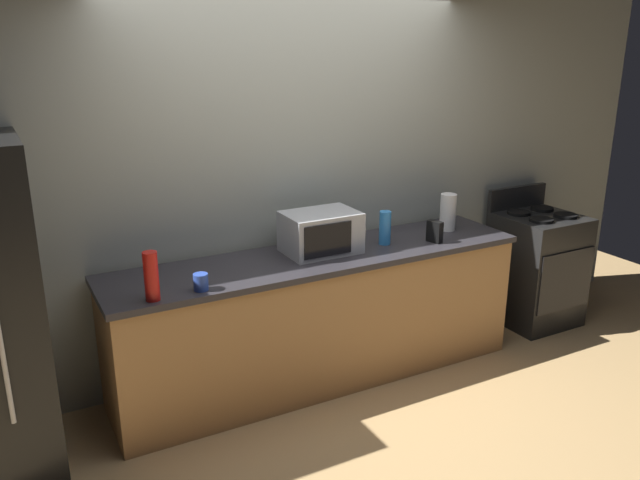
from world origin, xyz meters
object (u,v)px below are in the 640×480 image
object	(u,v)px
bottle_spray_cleaner	(385,228)
bottle_hot_sauce	(151,276)
cordless_phone	(435,232)
mug_blue	(201,282)
stove_range	(536,267)
microwave	(321,232)
paper_towel_roll	(448,212)

from	to	relation	value
bottle_spray_cleaner	bottle_hot_sauce	bearing A→B (deg)	-172.31
cordless_phone	mug_blue	size ratio (longest dim) A/B	1.55
stove_range	microwave	world-z (taller)	microwave
bottle_hot_sauce	stove_range	bearing A→B (deg)	4.25
bottle_spray_cleaner	mug_blue	bearing A→B (deg)	-171.34
paper_towel_roll	cordless_phone	size ratio (longest dim) A/B	1.80
paper_towel_roll	bottle_spray_cleaner	world-z (taller)	paper_towel_roll
cordless_phone	mug_blue	xyz separation A→B (m)	(-1.70, -0.08, -0.03)
microwave	bottle_spray_cleaner	size ratio (longest dim) A/B	2.08
stove_range	mug_blue	size ratio (longest dim) A/B	11.16
cordless_phone	bottle_spray_cleaner	size ratio (longest dim) A/B	0.65
microwave	bottle_hot_sauce	xyz separation A→B (m)	(-1.18, -0.28, 0.00)
mug_blue	stove_range	bearing A→B (deg)	4.40
microwave	cordless_phone	bearing A→B (deg)	-13.31
cordless_phone	bottle_spray_cleaner	world-z (taller)	bottle_spray_cleaner
microwave	bottle_hot_sauce	distance (m)	1.22
cordless_phone	bottle_hot_sauce	bearing A→B (deg)	167.47
stove_range	cordless_phone	distance (m)	1.29
bottle_hot_sauce	microwave	bearing A→B (deg)	13.43
microwave	paper_towel_roll	bearing A→B (deg)	0.12
paper_towel_roll	cordless_phone	bearing A→B (deg)	-144.40
stove_range	paper_towel_roll	bearing A→B (deg)	176.85
stove_range	paper_towel_roll	xyz separation A→B (m)	(-0.91, 0.05, 0.57)
bottle_hot_sauce	mug_blue	distance (m)	0.29
paper_towel_roll	bottle_spray_cleaner	size ratio (longest dim) A/B	1.17
stove_range	bottle_spray_cleaner	distance (m)	1.60
stove_range	bottle_hot_sauce	xyz separation A→B (m)	(-3.15, -0.23, 0.58)
paper_towel_roll	mug_blue	xyz separation A→B (m)	(-1.97, -0.27, -0.09)
bottle_spray_cleaner	mug_blue	xyz separation A→B (m)	(-1.37, -0.21, -0.07)
cordless_phone	bottle_hot_sauce	size ratio (longest dim) A/B	0.55
bottle_hot_sauce	mug_blue	bearing A→B (deg)	2.76
microwave	mug_blue	bearing A→B (deg)	-163.50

